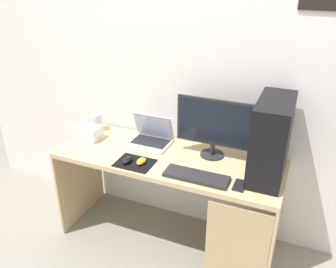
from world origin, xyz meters
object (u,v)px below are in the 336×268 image
at_px(monitor, 213,126).
at_px(projector, 88,133).
at_px(mouse_left, 141,161).
at_px(cell_phone, 239,185).
at_px(keyboard, 196,176).
at_px(laptop, 151,137).
at_px(pc_tower, 271,139).
at_px(mouse_right, 127,160).
at_px(speaker, 97,122).

bearing_deg(monitor, projector, -173.49).
bearing_deg(mouse_left, cell_phone, -0.09).
xyz_separation_m(projector, keyboard, (0.97, -0.21, -0.04)).
bearing_deg(monitor, laptop, 177.96).
xyz_separation_m(pc_tower, mouse_left, (-0.81, -0.20, -0.24)).
bearing_deg(mouse_left, projector, 161.63).
bearing_deg(cell_phone, projector, 171.40).
height_order(laptop, keyboard, laptop).
bearing_deg(projector, pc_tower, 0.53).
bearing_deg(projector, mouse_right, -24.38).
relative_size(speaker, projector, 0.71).
bearing_deg(keyboard, laptop, 145.15).
bearing_deg(speaker, monitor, -2.80).
xyz_separation_m(speaker, projector, (0.02, -0.16, -0.02)).
xyz_separation_m(projector, mouse_left, (0.56, -0.19, -0.03)).
height_order(pc_tower, speaker, pc_tower).
height_order(monitor, projector, monitor).
bearing_deg(laptop, pc_tower, -7.44).
bearing_deg(pc_tower, keyboard, -151.64).
xyz_separation_m(speaker, mouse_left, (0.58, -0.35, -0.05)).
bearing_deg(laptop, projector, -165.15).
distance_m(laptop, mouse_left, 0.33).
distance_m(pc_tower, monitor, 0.41).
height_order(speaker, keyboard, speaker).
relative_size(laptop, speaker, 2.21).
relative_size(monitor, mouse_left, 5.50).
distance_m(speaker, cell_phone, 1.31).
bearing_deg(pc_tower, projector, -179.47).
height_order(pc_tower, projector, pc_tower).
relative_size(keyboard, mouse_left, 4.38).
bearing_deg(cell_phone, mouse_left, 179.91).
relative_size(monitor, cell_phone, 4.06).
xyz_separation_m(monitor, laptop, (-0.49, 0.02, -0.19)).
height_order(pc_tower, mouse_left, pc_tower).
bearing_deg(pc_tower, mouse_right, -166.09).
height_order(monitor, mouse_left, monitor).
distance_m(monitor, laptop, 0.53).
height_order(laptop, speaker, laptop).
xyz_separation_m(keyboard, mouse_right, (-0.50, -0.00, 0.01)).
bearing_deg(laptop, mouse_left, -76.32).
bearing_deg(projector, speaker, 97.13).
bearing_deg(monitor, speaker, 177.20).
height_order(monitor, speaker, monitor).
relative_size(pc_tower, speaker, 3.64).
bearing_deg(keyboard, cell_phone, 3.93).
height_order(mouse_left, mouse_right, same).
distance_m(speaker, keyboard, 1.05).
bearing_deg(mouse_right, monitor, 32.46).
relative_size(pc_tower, mouse_left, 5.39).
xyz_separation_m(speaker, mouse_right, (0.49, -0.37, -0.05)).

